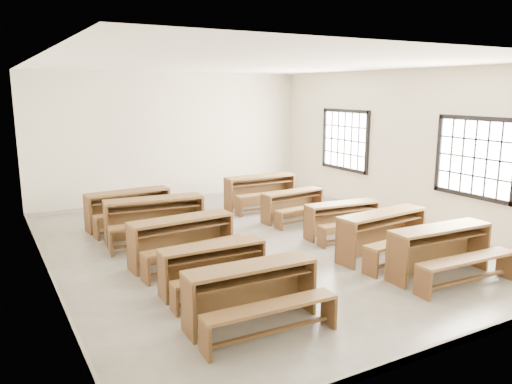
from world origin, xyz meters
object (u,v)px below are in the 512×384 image
desk_set_2 (183,237)px  desk_set_4 (129,206)px  desk_set_8 (294,203)px  desk_set_9 (261,189)px  desk_set_7 (343,217)px  desk_set_1 (214,265)px  desk_set_0 (253,291)px  desk_set_3 (155,216)px  desk_set_5 (442,248)px  desk_set_6 (384,232)px

desk_set_2 → desk_set_4: 2.61m
desk_set_2 → desk_set_8: bearing=20.8°
desk_set_9 → desk_set_7: bearing=-85.8°
desk_set_1 → desk_set_7: 3.48m
desk_set_0 → desk_set_3: (0.05, 3.86, 0.04)m
desk_set_1 → desk_set_8: (3.12, 2.71, -0.02)m
desk_set_0 → desk_set_1: 1.14m
desk_set_2 → desk_set_9: desk_set_9 is taller
desk_set_7 → desk_set_9: (-0.17, 2.87, 0.06)m
desk_set_1 → desk_set_3: 2.72m
desk_set_0 → desk_set_9: desk_set_9 is taller
desk_set_7 → desk_set_9: 2.88m
desk_set_0 → desk_set_4: desk_set_4 is taller
desk_set_8 → desk_set_2: bearing=-160.3°
desk_set_7 → desk_set_5: bearing=-85.7°
desk_set_8 → desk_set_9: 1.37m
desk_set_0 → desk_set_8: 4.97m
desk_set_9 → desk_set_1: bearing=-126.3°
desk_set_2 → desk_set_3: 1.44m
desk_set_0 → desk_set_9: 6.08m
desk_set_5 → desk_set_6: size_ratio=0.97×
desk_set_1 → desk_set_0: bearing=-89.5°
desk_set_2 → desk_set_9: size_ratio=1.02×
desk_set_1 → desk_set_8: bearing=42.1°
desk_set_2 → desk_set_5: (3.19, -2.44, 0.00)m
desk_set_5 → desk_set_9: 5.24m
desk_set_2 → desk_set_7: bearing=-5.3°
desk_set_2 → desk_set_6: desk_set_6 is taller
desk_set_0 → desk_set_7: desk_set_0 is taller
desk_set_4 → desk_set_2: bearing=-91.1°
desk_set_0 → desk_set_2: (0.05, 2.42, 0.02)m
desk_set_2 → desk_set_3: desk_set_3 is taller
desk_set_7 → desk_set_8: (-0.14, 1.50, -0.01)m
desk_set_1 → desk_set_4: (-0.13, 3.88, 0.05)m
desk_set_3 → desk_set_5: desk_set_3 is taller
desk_set_1 → desk_set_9: 5.13m
desk_set_1 → desk_set_2: (0.04, 1.28, 0.05)m
desk_set_3 → desk_set_8: desk_set_3 is taller
desk_set_8 → desk_set_9: desk_set_9 is taller
desk_set_3 → desk_set_8: size_ratio=1.27×
desk_set_2 → desk_set_8: 3.40m
desk_set_6 → desk_set_7: 1.30m
desk_set_9 → desk_set_0: bearing=-119.9°
desk_set_3 → desk_set_7: bearing=-18.8°
desk_set_0 → desk_set_1: (0.01, 1.13, -0.04)m
desk_set_3 → desk_set_4: size_ratio=1.08×
desk_set_0 → desk_set_9: bearing=60.7°
desk_set_2 → desk_set_6: (3.06, -1.35, 0.01)m
desk_set_1 → desk_set_9: desk_set_9 is taller
desk_set_4 → desk_set_5: bearing=-61.0°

